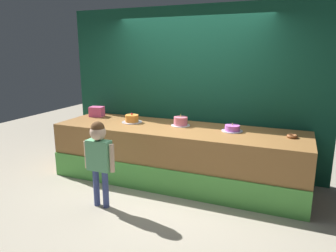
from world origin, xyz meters
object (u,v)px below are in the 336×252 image
Objects in this scene: child_figure at (99,153)px; pink_box at (97,112)px; donut at (292,136)px; cake_right at (232,128)px; cake_center at (181,121)px; cake_left at (132,119)px.

pink_box is at bearing 125.76° from child_figure.
pink_box is 3.22m from donut.
child_figure reaches higher than cake_right.
child_figure is at bearing -151.19° from donut.
cake_center is (1.61, -0.09, -0.02)m from pink_box.
child_figure reaches higher than pink_box.
cake_right reaches higher than donut.
cake_right is (-0.80, 0.04, 0.02)m from donut.
cake_left is at bearing -173.56° from cake_center.
cake_center reaches higher than cake_right.
child_figure reaches higher than donut.
child_figure is at bearing -138.17° from cake_right.
donut is 1.61m from cake_center.
cake_left is 1.61m from cake_right.
cake_center is at bearing 177.00° from donut.
pink_box is 2.42m from cake_right.
child_figure is at bearing -54.24° from pink_box.
child_figure is 2.53m from donut.
pink_box is 0.80× the size of cake_center.
pink_box reaches higher than cake_left.
child_figure is 8.04× the size of donut.
cake_left is at bearing -179.84° from donut.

